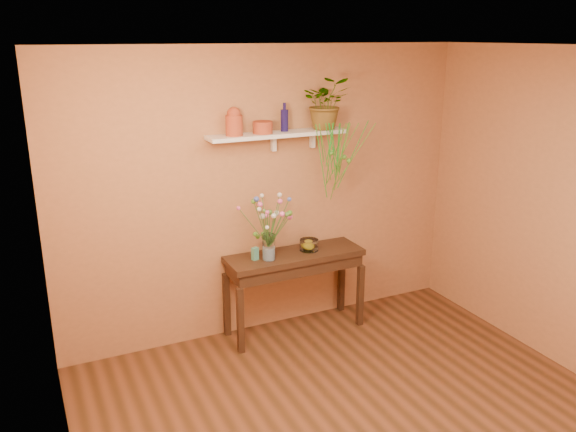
{
  "coord_description": "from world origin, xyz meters",
  "views": [
    {
      "loc": [
        -2.11,
        -2.91,
        2.78
      ],
      "look_at": [
        0.0,
        1.55,
        1.25
      ],
      "focal_mm": 36.76,
      "sensor_mm": 36.0,
      "label": 1
    }
  ],
  "objects_px": {
    "spider_plant": "(326,103)",
    "glass_vase": "(269,249)",
    "blue_bottle": "(284,120)",
    "sideboard": "(295,264)",
    "bouquet": "(270,216)",
    "terracotta_jug": "(234,122)",
    "glass_bowl": "(309,245)"
  },
  "relations": [
    {
      "from": "terracotta_jug",
      "to": "spider_plant",
      "type": "bearing_deg",
      "value": -0.42
    },
    {
      "from": "sideboard",
      "to": "bouquet",
      "type": "height_order",
      "value": "bouquet"
    },
    {
      "from": "terracotta_jug",
      "to": "glass_bowl",
      "type": "height_order",
      "value": "terracotta_jug"
    },
    {
      "from": "sideboard",
      "to": "terracotta_jug",
      "type": "relative_size",
      "value": 5.36
    },
    {
      "from": "glass_vase",
      "to": "glass_bowl",
      "type": "xyz_separation_m",
      "value": [
        0.44,
        0.05,
        -0.05
      ]
    },
    {
      "from": "spider_plant",
      "to": "glass_vase",
      "type": "bearing_deg",
      "value": -168.57
    },
    {
      "from": "blue_bottle",
      "to": "glass_vase",
      "type": "relative_size",
      "value": 1.05
    },
    {
      "from": "terracotta_jug",
      "to": "glass_vase",
      "type": "bearing_deg",
      "value": -28.36
    },
    {
      "from": "bouquet",
      "to": "glass_bowl",
      "type": "bearing_deg",
      "value": 7.36
    },
    {
      "from": "sideboard",
      "to": "glass_vase",
      "type": "distance_m",
      "value": 0.36
    },
    {
      "from": "blue_bottle",
      "to": "glass_vase",
      "type": "distance_m",
      "value": 1.18
    },
    {
      "from": "terracotta_jug",
      "to": "spider_plant",
      "type": "distance_m",
      "value": 0.91
    },
    {
      "from": "terracotta_jug",
      "to": "bouquet",
      "type": "distance_m",
      "value": 0.89
    },
    {
      "from": "blue_bottle",
      "to": "glass_vase",
      "type": "xyz_separation_m",
      "value": [
        -0.24,
        -0.17,
        -1.14
      ]
    },
    {
      "from": "blue_bottle",
      "to": "glass_bowl",
      "type": "bearing_deg",
      "value": -29.22
    },
    {
      "from": "sideboard",
      "to": "blue_bottle",
      "type": "distance_m",
      "value": 1.36
    },
    {
      "from": "terracotta_jug",
      "to": "bouquet",
      "type": "bearing_deg",
      "value": -27.55
    },
    {
      "from": "blue_bottle",
      "to": "bouquet",
      "type": "relative_size",
      "value": 0.53
    },
    {
      "from": "blue_bottle",
      "to": "spider_plant",
      "type": "bearing_deg",
      "value": -5.19
    },
    {
      "from": "sideboard",
      "to": "glass_bowl",
      "type": "height_order",
      "value": "glass_bowl"
    },
    {
      "from": "bouquet",
      "to": "blue_bottle",
      "type": "bearing_deg",
      "value": 36.69
    },
    {
      "from": "blue_bottle",
      "to": "bouquet",
      "type": "distance_m",
      "value": 0.88
    },
    {
      "from": "spider_plant",
      "to": "glass_vase",
      "type": "height_order",
      "value": "spider_plant"
    },
    {
      "from": "sideboard",
      "to": "spider_plant",
      "type": "xyz_separation_m",
      "value": [
        0.36,
        0.09,
        1.49
      ]
    },
    {
      "from": "glass_bowl",
      "to": "terracotta_jug",
      "type": "bearing_deg",
      "value": 173.18
    },
    {
      "from": "spider_plant",
      "to": "terracotta_jug",
      "type": "bearing_deg",
      "value": 179.58
    },
    {
      "from": "bouquet",
      "to": "spider_plant",
      "type": "bearing_deg",
      "value": 11.8
    },
    {
      "from": "sideboard",
      "to": "spider_plant",
      "type": "height_order",
      "value": "spider_plant"
    },
    {
      "from": "sideboard",
      "to": "blue_bottle",
      "type": "bearing_deg",
      "value": 110.83
    },
    {
      "from": "sideboard",
      "to": "glass_bowl",
      "type": "distance_m",
      "value": 0.23
    },
    {
      "from": "sideboard",
      "to": "glass_vase",
      "type": "height_order",
      "value": "glass_vase"
    },
    {
      "from": "glass_vase",
      "to": "glass_bowl",
      "type": "distance_m",
      "value": 0.45
    }
  ]
}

